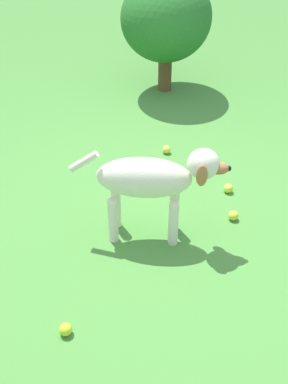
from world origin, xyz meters
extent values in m
plane|color=#478438|center=(0.00, 0.00, 0.00)|extent=(14.00, 14.00, 0.00)
ellipsoid|color=silver|center=(-0.23, 0.01, 0.43)|extent=(0.36, 0.60, 0.25)
cylinder|color=silver|center=(-0.11, -0.14, 0.15)|extent=(0.06, 0.06, 0.30)
cylinder|color=silver|center=(-0.24, -0.18, 0.15)|extent=(0.06, 0.06, 0.30)
cylinder|color=silver|center=(-0.21, 0.21, 0.15)|extent=(0.06, 0.06, 0.30)
cylinder|color=silver|center=(-0.34, 0.17, 0.15)|extent=(0.06, 0.06, 0.30)
ellipsoid|color=silver|center=(-0.13, -0.31, 0.54)|extent=(0.21, 0.22, 0.18)
ellipsoid|color=#9E663D|center=(-0.11, -0.39, 0.51)|extent=(0.11, 0.15, 0.07)
sphere|color=black|center=(-0.10, -0.45, 0.51)|extent=(0.03, 0.03, 0.03)
ellipsoid|color=#9E663D|center=(-0.05, -0.28, 0.51)|extent=(0.05, 0.07, 0.14)
ellipsoid|color=#9E663D|center=(-0.22, -0.32, 0.51)|extent=(0.05, 0.07, 0.14)
cylinder|color=silver|center=(-0.32, 0.34, 0.52)|extent=(0.09, 0.19, 0.15)
sphere|color=#CDD238|center=(0.11, -0.48, 0.03)|extent=(0.07, 0.07, 0.07)
sphere|color=#D5D841|center=(0.77, 0.19, 0.03)|extent=(0.07, 0.07, 0.07)
sphere|color=#BFDD2B|center=(-1.08, 0.11, 0.03)|extent=(0.07, 0.07, 0.07)
sphere|color=#CCD73E|center=(0.41, -0.39, 0.03)|extent=(0.07, 0.07, 0.07)
cylinder|color=brown|center=(1.97, 0.61, 0.17)|extent=(0.13, 0.13, 0.34)
ellipsoid|color=#246625|center=(1.97, 0.61, 0.71)|extent=(0.94, 0.85, 0.80)
camera|label=1|loc=(-2.35, -0.78, 1.94)|focal=44.15mm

